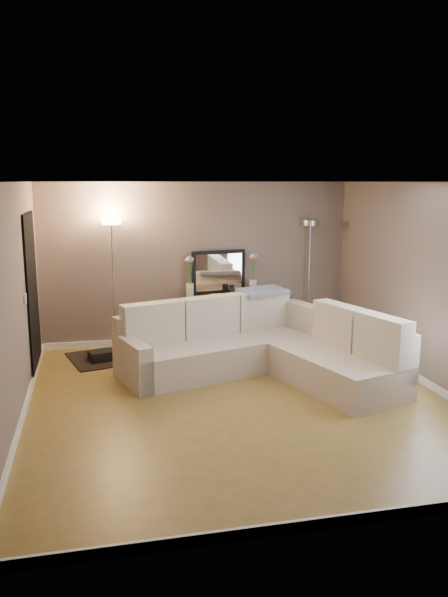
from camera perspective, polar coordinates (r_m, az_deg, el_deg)
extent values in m
cube|color=olive|center=(7.17, 1.42, -9.94)|extent=(5.00, 5.50, 0.01)
cube|color=white|center=(6.68, 1.53, 11.40)|extent=(5.00, 5.50, 0.01)
cube|color=#77655B|center=(9.47, -2.60, 3.48)|extent=(5.00, 0.02, 2.60)
cube|color=#77655B|center=(4.26, 10.58, -6.64)|extent=(5.00, 0.02, 2.60)
cube|color=#77655B|center=(6.67, -19.95, -0.58)|extent=(0.02, 5.50, 2.60)
cube|color=#77655B|center=(7.80, 19.67, 1.10)|extent=(0.02, 5.50, 2.60)
cube|color=white|center=(9.70, -2.50, -3.87)|extent=(5.00, 0.03, 0.10)
cube|color=white|center=(4.82, 9.88, -20.84)|extent=(5.00, 0.03, 0.10)
cube|color=white|center=(7.02, -19.05, -10.61)|extent=(0.03, 5.50, 0.10)
cube|color=white|center=(8.09, 18.92, -7.65)|extent=(0.03, 5.50, 0.10)
cube|color=black|center=(8.36, -18.25, 0.46)|extent=(0.02, 1.20, 2.20)
cube|color=white|center=(7.51, -18.89, 0.00)|extent=(0.02, 0.08, 0.12)
cube|color=beige|center=(8.21, -0.17, -5.49)|extent=(3.01, 1.77, 0.44)
cube|color=beige|center=(8.45, -1.45, -2.84)|extent=(2.79, 1.04, 0.61)
cube|color=beige|center=(7.65, -8.98, -6.23)|extent=(0.48, 1.00, 0.61)
cube|color=beige|center=(7.65, 11.08, -6.98)|extent=(1.45, 1.96, 0.44)
cube|color=beige|center=(8.16, 10.96, -3.56)|extent=(1.01, 2.68, 0.61)
cube|color=beige|center=(7.91, -7.00, -2.44)|extent=(0.89, 0.48, 0.57)
cube|color=beige|center=(8.27, -1.40, -1.74)|extent=(0.89, 0.48, 0.57)
cube|color=beige|center=(8.71, 3.68, -1.09)|extent=(0.89, 0.48, 0.57)
cube|color=beige|center=(7.92, 11.12, -2.56)|extent=(0.46, 0.82, 0.57)
cube|color=beige|center=(7.34, 15.30, -3.87)|extent=(0.46, 0.82, 0.57)
cube|color=gray|center=(8.70, 3.82, 0.71)|extent=(0.82, 0.64, 0.10)
cube|color=black|center=(9.37, -0.19, 0.11)|extent=(1.32, 0.51, 0.04)
cube|color=black|center=(9.14, -3.38, -2.73)|extent=(0.05, 0.05, 0.75)
cube|color=black|center=(9.40, -3.87, -2.34)|extent=(0.05, 0.05, 0.75)
cube|color=black|center=(9.54, 3.43, -2.13)|extent=(0.05, 0.05, 0.75)
cube|color=black|center=(9.79, 2.78, -1.77)|extent=(0.05, 0.05, 0.75)
cube|color=black|center=(9.50, -0.19, -3.39)|extent=(1.23, 0.47, 0.03)
cube|color=#BF3333|center=(9.31, -3.24, -3.03)|extent=(0.05, 0.16, 0.19)
cube|color=#3359A5|center=(9.32, -3.00, -2.95)|extent=(0.06, 0.16, 0.21)
cube|color=gold|center=(9.33, -2.73, -2.87)|extent=(0.06, 0.16, 0.23)
cube|color=#3F7F4C|center=(9.35, -2.43, -2.96)|extent=(0.07, 0.16, 0.19)
cube|color=#994C99|center=(9.36, -2.16, -2.88)|extent=(0.05, 0.16, 0.21)
cube|color=orange|center=(9.37, -1.92, -2.80)|extent=(0.06, 0.16, 0.23)
cube|color=#262626|center=(9.39, -1.65, -2.89)|extent=(0.06, 0.16, 0.19)
cube|color=#4C99B2|center=(9.40, -1.35, -2.80)|extent=(0.07, 0.16, 0.21)
cube|color=#B2A58C|center=(9.42, -1.09, -2.72)|extent=(0.05, 0.16, 0.23)
cube|color=brown|center=(9.43, -0.85, -2.82)|extent=(0.06, 0.16, 0.19)
cube|color=navy|center=(9.45, -0.59, -2.74)|extent=(0.06, 0.16, 0.21)
cube|color=gold|center=(9.46, -0.29, -2.65)|extent=(0.07, 0.16, 0.23)
cube|color=black|center=(9.45, -0.54, 2.61)|extent=(0.90, 0.16, 0.71)
cube|color=white|center=(9.43, -0.49, 2.59)|extent=(0.78, 0.12, 0.59)
cube|color=orange|center=(9.29, -0.81, 0.29)|extent=(0.19, 0.14, 0.04)
cube|color=black|center=(9.36, 0.94, 0.66)|extent=(0.10, 0.03, 0.13)
cube|color=black|center=(9.41, 1.61, 0.64)|extent=(0.08, 0.03, 0.11)
cylinder|color=silver|center=(9.17, -3.37, 0.75)|extent=(0.13, 0.13, 0.24)
cylinder|color=#38722D|center=(9.12, -3.49, 2.45)|extent=(0.10, 0.02, 0.41)
sphere|color=#E5598C|center=(9.08, -3.63, 3.73)|extent=(0.08, 0.08, 0.07)
cylinder|color=#38722D|center=(9.12, -3.44, 2.51)|extent=(0.06, 0.02, 0.43)
sphere|color=white|center=(9.08, -3.52, 3.86)|extent=(0.08, 0.08, 0.07)
cylinder|color=#38722D|center=(9.12, -3.39, 2.57)|extent=(0.01, 0.01, 0.45)
sphere|color=#598CE5|center=(9.09, -3.40, 3.99)|extent=(0.08, 0.08, 0.07)
cylinder|color=#38722D|center=(9.12, -3.33, 2.45)|extent=(0.05, 0.01, 0.41)
sphere|color=#E58C4C|center=(9.10, -3.28, 3.75)|extent=(0.08, 0.08, 0.07)
cylinder|color=#38722D|center=(9.12, -3.28, 2.52)|extent=(0.10, 0.02, 0.42)
sphere|color=#D866B2|center=(9.10, -3.17, 3.87)|extent=(0.08, 0.08, 0.07)
cylinder|color=silver|center=(9.53, 2.87, 1.17)|extent=(0.13, 0.13, 0.24)
cylinder|color=#38722D|center=(9.48, 2.79, 2.80)|extent=(0.10, 0.02, 0.41)
sphere|color=#E5598C|center=(9.45, 2.69, 4.04)|extent=(0.08, 0.08, 0.07)
cylinder|color=#38722D|center=(9.48, 2.84, 2.86)|extent=(0.06, 0.02, 0.43)
sphere|color=white|center=(9.45, 2.80, 4.16)|extent=(0.08, 0.08, 0.07)
cylinder|color=#38722D|center=(9.49, 2.89, 2.92)|extent=(0.01, 0.01, 0.45)
sphere|color=#598CE5|center=(9.46, 2.90, 4.28)|extent=(0.08, 0.08, 0.07)
cylinder|color=#38722D|center=(9.49, 2.94, 2.81)|extent=(0.05, 0.01, 0.41)
sphere|color=#E58C4C|center=(9.47, 3.01, 4.05)|extent=(0.08, 0.08, 0.07)
cylinder|color=#38722D|center=(9.49, 2.99, 2.87)|extent=(0.10, 0.02, 0.42)
sphere|color=#D866B2|center=(9.47, 3.12, 4.17)|extent=(0.08, 0.08, 0.07)
cylinder|color=silver|center=(9.37, -10.53, -4.81)|extent=(0.33, 0.33, 0.03)
cylinder|color=silver|center=(9.15, -10.76, 1.08)|extent=(0.04, 0.04, 1.96)
cylinder|color=#FFBF72|center=(9.03, -11.00, 7.44)|extent=(0.35, 0.35, 0.09)
cylinder|color=silver|center=(10.08, 8.16, -3.59)|extent=(0.26, 0.26, 0.03)
cylinder|color=silver|center=(9.88, 8.31, 1.69)|extent=(0.03, 0.03, 1.88)
cylinder|color=silver|center=(9.76, 8.48, 7.37)|extent=(0.29, 0.29, 0.09)
cube|color=black|center=(8.99, -10.49, -5.58)|extent=(1.55, 1.31, 0.02)
cube|color=black|center=(8.80, -11.80, -5.81)|extent=(0.44, 0.36, 0.25)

